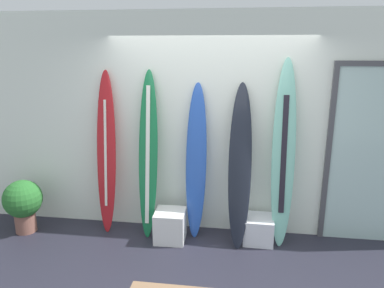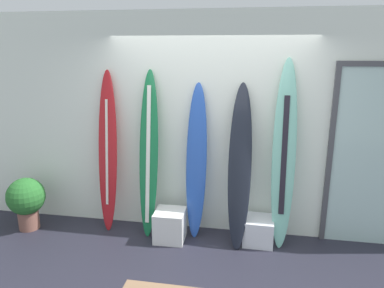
% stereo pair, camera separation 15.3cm
% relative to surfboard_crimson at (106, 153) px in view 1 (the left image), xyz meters
% --- Properties ---
extents(ground, '(8.00, 8.00, 0.04)m').
position_rel_surfboard_crimson_xyz_m(ground, '(1.30, -1.02, -1.07)').
color(ground, '#252531').
extents(wall_back, '(7.20, 0.20, 2.80)m').
position_rel_surfboard_crimson_xyz_m(wall_back, '(1.30, 0.28, 0.35)').
color(wall_back, white).
rests_on(wall_back, ground).
extents(surfboard_crimson, '(0.26, 0.32, 2.10)m').
position_rel_surfboard_crimson_xyz_m(surfboard_crimson, '(0.00, 0.00, 0.00)').
color(surfboard_crimson, '#B31B21').
rests_on(surfboard_crimson, ground).
extents(surfboard_emerald, '(0.25, 0.38, 2.11)m').
position_rel_surfboard_crimson_xyz_m(surfboard_emerald, '(0.56, -0.03, 0.01)').
color(surfboard_emerald, '#197240').
rests_on(surfboard_emerald, ground).
extents(surfboard_cobalt, '(0.27, 0.31, 1.96)m').
position_rel_surfboard_crimson_xyz_m(surfboard_cobalt, '(1.16, 0.01, -0.09)').
color(surfboard_cobalt, blue).
rests_on(surfboard_cobalt, ground).
extents(surfboard_charcoal, '(0.28, 0.51, 1.97)m').
position_rel_surfboard_crimson_xyz_m(surfboard_charcoal, '(1.70, -0.10, -0.08)').
color(surfboard_charcoal, black).
rests_on(surfboard_charcoal, ground).
extents(surfboard_seafoam, '(0.28, 0.37, 2.26)m').
position_rel_surfboard_crimson_xyz_m(surfboard_seafoam, '(2.21, -0.02, 0.08)').
color(surfboard_seafoam, '#7ECAB5').
rests_on(surfboard_seafoam, ground).
extents(display_block_left, '(0.37, 0.37, 0.32)m').
position_rel_surfboard_crimson_xyz_m(display_block_left, '(1.95, -0.08, -0.89)').
color(display_block_left, white).
rests_on(display_block_left, ground).
extents(display_block_center, '(0.38, 0.38, 0.39)m').
position_rel_surfboard_crimson_xyz_m(display_block_center, '(0.86, -0.19, -0.86)').
color(display_block_center, white).
rests_on(display_block_center, ground).
extents(glass_door, '(1.05, 0.06, 2.22)m').
position_rel_surfboard_crimson_xyz_m(glass_door, '(3.25, 0.16, 0.09)').
color(glass_door, silver).
rests_on(glass_door, ground).
extents(potted_plant, '(0.49, 0.49, 0.71)m').
position_rel_surfboard_crimson_xyz_m(potted_plant, '(-1.08, -0.24, -0.63)').
color(potted_plant, brown).
rests_on(potted_plant, ground).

